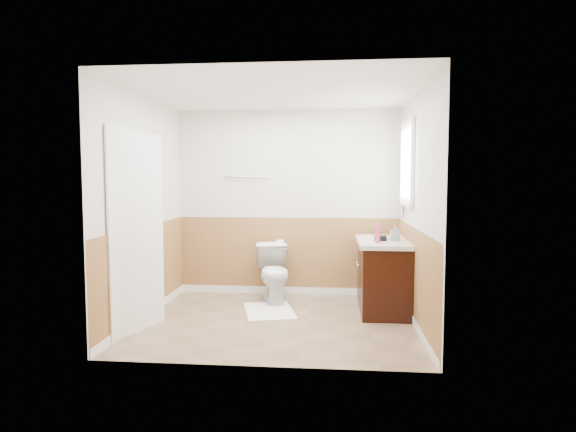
# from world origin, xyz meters

# --- Properties ---
(floor) EXTENTS (3.00, 3.00, 0.00)m
(floor) POSITION_xyz_m (0.00, 0.00, 0.00)
(floor) COLOR #8C7051
(floor) RESTS_ON ground
(ceiling) EXTENTS (3.00, 3.00, 0.00)m
(ceiling) POSITION_xyz_m (0.00, 0.00, 2.50)
(ceiling) COLOR white
(ceiling) RESTS_ON floor
(wall_back) EXTENTS (3.00, 0.00, 3.00)m
(wall_back) POSITION_xyz_m (0.00, 1.30, 1.25)
(wall_back) COLOR silver
(wall_back) RESTS_ON floor
(wall_front) EXTENTS (3.00, 0.00, 3.00)m
(wall_front) POSITION_xyz_m (0.00, -1.30, 1.25)
(wall_front) COLOR silver
(wall_front) RESTS_ON floor
(wall_left) EXTENTS (0.00, 3.00, 3.00)m
(wall_left) POSITION_xyz_m (-1.50, 0.00, 1.25)
(wall_left) COLOR silver
(wall_left) RESTS_ON floor
(wall_right) EXTENTS (0.00, 3.00, 3.00)m
(wall_right) POSITION_xyz_m (1.50, 0.00, 1.25)
(wall_right) COLOR silver
(wall_right) RESTS_ON floor
(wainscot_back) EXTENTS (3.00, 0.00, 3.00)m
(wainscot_back) POSITION_xyz_m (0.00, 1.29, 0.50)
(wainscot_back) COLOR #A87043
(wainscot_back) RESTS_ON floor
(wainscot_front) EXTENTS (3.00, 0.00, 3.00)m
(wainscot_front) POSITION_xyz_m (0.00, -1.29, 0.50)
(wainscot_front) COLOR #A87043
(wainscot_front) RESTS_ON floor
(wainscot_left) EXTENTS (0.00, 2.60, 2.60)m
(wainscot_left) POSITION_xyz_m (-1.49, 0.00, 0.50)
(wainscot_left) COLOR #A87043
(wainscot_left) RESTS_ON floor
(wainscot_right) EXTENTS (0.00, 2.60, 2.60)m
(wainscot_right) POSITION_xyz_m (1.49, 0.00, 0.50)
(wainscot_right) COLOR #A87043
(wainscot_right) RESTS_ON floor
(toilet) EXTENTS (0.58, 0.80, 0.73)m
(toilet) POSITION_xyz_m (-0.13, 0.85, 0.37)
(toilet) COLOR white
(toilet) RESTS_ON floor
(bath_mat) EXTENTS (0.73, 0.91, 0.02)m
(bath_mat) POSITION_xyz_m (-0.13, 0.37, 0.01)
(bath_mat) COLOR white
(bath_mat) RESTS_ON floor
(vanity_cabinet) EXTENTS (0.55, 1.10, 0.80)m
(vanity_cabinet) POSITION_xyz_m (1.21, 0.57, 0.40)
(vanity_cabinet) COLOR black
(vanity_cabinet) RESTS_ON floor
(vanity_knob_left) EXTENTS (0.03, 0.03, 0.03)m
(vanity_knob_left) POSITION_xyz_m (0.91, 0.47, 0.55)
(vanity_knob_left) COLOR silver
(vanity_knob_left) RESTS_ON vanity_cabinet
(vanity_knob_right) EXTENTS (0.03, 0.03, 0.03)m
(vanity_knob_right) POSITION_xyz_m (0.91, 0.67, 0.55)
(vanity_knob_right) COLOR #B6B6BD
(vanity_knob_right) RESTS_ON vanity_cabinet
(countertop) EXTENTS (0.60, 1.15, 0.05)m
(countertop) POSITION_xyz_m (1.20, 0.57, 0.83)
(countertop) COLOR beige
(countertop) RESTS_ON vanity_cabinet
(sink_basin) EXTENTS (0.36, 0.36, 0.02)m
(sink_basin) POSITION_xyz_m (1.21, 0.72, 0.86)
(sink_basin) COLOR white
(sink_basin) RESTS_ON countertop
(faucet) EXTENTS (0.02, 0.02, 0.14)m
(faucet) POSITION_xyz_m (1.39, 0.72, 0.92)
(faucet) COLOR silver
(faucet) RESTS_ON countertop
(lotion_bottle) EXTENTS (0.05, 0.05, 0.22)m
(lotion_bottle) POSITION_xyz_m (1.11, 0.26, 0.96)
(lotion_bottle) COLOR #DA3877
(lotion_bottle) RESTS_ON countertop
(soap_dispenser) EXTENTS (0.10, 0.11, 0.20)m
(soap_dispenser) POSITION_xyz_m (1.33, 0.49, 0.95)
(soap_dispenser) COLOR gray
(soap_dispenser) RESTS_ON countertop
(hair_dryer_body) EXTENTS (0.14, 0.07, 0.07)m
(hair_dryer_body) POSITION_xyz_m (1.16, 0.46, 0.89)
(hair_dryer_body) COLOR black
(hair_dryer_body) RESTS_ON countertop
(hair_dryer_handle) EXTENTS (0.03, 0.03, 0.07)m
(hair_dryer_handle) POSITION_xyz_m (1.13, 0.44, 0.86)
(hair_dryer_handle) COLOR black
(hair_dryer_handle) RESTS_ON countertop
(mirror_panel) EXTENTS (0.02, 0.35, 0.90)m
(mirror_panel) POSITION_xyz_m (1.48, 1.10, 1.55)
(mirror_panel) COLOR silver
(mirror_panel) RESTS_ON wall_right
(window_frame) EXTENTS (0.04, 0.80, 1.00)m
(window_frame) POSITION_xyz_m (1.47, 0.59, 1.75)
(window_frame) COLOR white
(window_frame) RESTS_ON wall_right
(window_glass) EXTENTS (0.01, 0.70, 0.90)m
(window_glass) POSITION_xyz_m (1.49, 0.59, 1.75)
(window_glass) COLOR white
(window_glass) RESTS_ON wall_right
(door) EXTENTS (0.29, 0.78, 2.04)m
(door) POSITION_xyz_m (-1.40, -0.45, 1.02)
(door) COLOR white
(door) RESTS_ON wall_left
(door_frame) EXTENTS (0.02, 0.92, 2.10)m
(door_frame) POSITION_xyz_m (-1.48, -0.45, 1.03)
(door_frame) COLOR white
(door_frame) RESTS_ON wall_left
(door_knob) EXTENTS (0.06, 0.06, 0.06)m
(door_knob) POSITION_xyz_m (-1.34, -0.12, 0.95)
(door_knob) COLOR silver
(door_knob) RESTS_ON door
(towel_bar) EXTENTS (0.62, 0.02, 0.02)m
(towel_bar) POSITION_xyz_m (-0.55, 1.25, 1.60)
(towel_bar) COLOR silver
(towel_bar) RESTS_ON wall_back
(tp_holder_bar) EXTENTS (0.14, 0.02, 0.02)m
(tp_holder_bar) POSITION_xyz_m (-0.10, 1.23, 0.70)
(tp_holder_bar) COLOR silver
(tp_holder_bar) RESTS_ON wall_back
(tp_roll) EXTENTS (0.10, 0.11, 0.11)m
(tp_roll) POSITION_xyz_m (-0.10, 1.23, 0.70)
(tp_roll) COLOR white
(tp_roll) RESTS_ON tp_holder_bar
(tp_sheet) EXTENTS (0.10, 0.01, 0.16)m
(tp_sheet) POSITION_xyz_m (-0.10, 1.23, 0.59)
(tp_sheet) COLOR white
(tp_sheet) RESTS_ON tp_roll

